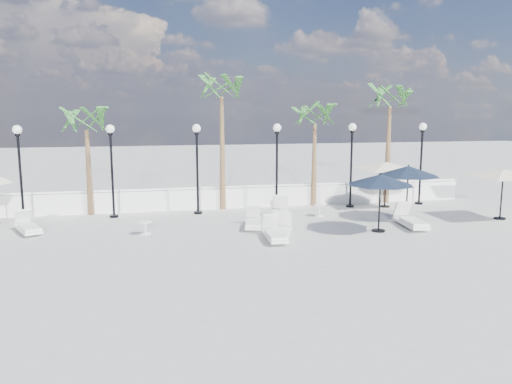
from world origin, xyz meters
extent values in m
plane|color=#999994|center=(0.00, 0.00, 0.00)|extent=(100.00, 100.00, 0.00)
cube|color=white|center=(0.00, 7.50, 0.45)|extent=(26.00, 0.30, 0.90)
cube|color=white|center=(0.00, 7.50, 0.97)|extent=(26.00, 0.12, 0.08)
cylinder|color=black|center=(-7.00, 6.50, 0.05)|extent=(0.36, 0.36, 0.10)
cylinder|color=black|center=(-7.00, 6.50, 1.75)|extent=(0.10, 0.10, 3.50)
cylinder|color=black|center=(-7.00, 6.50, 3.45)|extent=(0.18, 0.18, 0.10)
sphere|color=white|center=(-7.00, 6.50, 3.66)|extent=(0.36, 0.36, 0.36)
cylinder|color=black|center=(-3.50, 6.50, 0.05)|extent=(0.36, 0.36, 0.10)
cylinder|color=black|center=(-3.50, 6.50, 1.75)|extent=(0.10, 0.10, 3.50)
cylinder|color=black|center=(-3.50, 6.50, 3.45)|extent=(0.18, 0.18, 0.10)
sphere|color=white|center=(-3.50, 6.50, 3.66)|extent=(0.36, 0.36, 0.36)
cylinder|color=black|center=(0.00, 6.50, 0.05)|extent=(0.36, 0.36, 0.10)
cylinder|color=black|center=(0.00, 6.50, 1.75)|extent=(0.10, 0.10, 3.50)
cylinder|color=black|center=(0.00, 6.50, 3.45)|extent=(0.18, 0.18, 0.10)
sphere|color=white|center=(0.00, 6.50, 3.66)|extent=(0.36, 0.36, 0.36)
cylinder|color=black|center=(3.50, 6.50, 0.05)|extent=(0.36, 0.36, 0.10)
cylinder|color=black|center=(3.50, 6.50, 1.75)|extent=(0.10, 0.10, 3.50)
cylinder|color=black|center=(3.50, 6.50, 3.45)|extent=(0.18, 0.18, 0.10)
sphere|color=white|center=(3.50, 6.50, 3.66)|extent=(0.36, 0.36, 0.36)
cylinder|color=black|center=(7.00, 6.50, 0.05)|extent=(0.36, 0.36, 0.10)
cylinder|color=black|center=(7.00, 6.50, 1.75)|extent=(0.10, 0.10, 3.50)
cylinder|color=black|center=(7.00, 6.50, 3.45)|extent=(0.18, 0.18, 0.10)
sphere|color=white|center=(7.00, 6.50, 3.66)|extent=(0.36, 0.36, 0.36)
cylinder|color=black|center=(10.50, 6.50, 0.05)|extent=(0.36, 0.36, 0.10)
cylinder|color=black|center=(10.50, 6.50, 1.75)|extent=(0.10, 0.10, 3.50)
cylinder|color=black|center=(10.50, 6.50, 3.45)|extent=(0.18, 0.18, 0.10)
sphere|color=white|center=(10.50, 6.50, 3.66)|extent=(0.36, 0.36, 0.36)
cone|color=brown|center=(-4.50, 7.30, 1.80)|extent=(0.28, 0.28, 3.60)
cone|color=brown|center=(1.20, 7.30, 2.50)|extent=(0.28, 0.28, 5.00)
cone|color=brown|center=(5.50, 7.30, 1.90)|extent=(0.28, 0.28, 3.80)
cone|color=brown|center=(9.20, 7.30, 2.30)|extent=(0.28, 0.28, 4.60)
cube|color=silver|center=(-6.38, 4.37, 0.14)|extent=(1.29, 1.87, 0.10)
cube|color=silver|center=(-6.28, 4.15, 0.25)|extent=(1.01, 1.33, 0.10)
cube|color=silver|center=(-6.68, 5.03, 0.50)|extent=(0.68, 0.62, 0.56)
cube|color=silver|center=(2.41, 1.71, 0.15)|extent=(1.26, 1.94, 0.10)
cube|color=silver|center=(2.32, 1.48, 0.26)|extent=(1.00, 1.37, 0.10)
cube|color=silver|center=(2.69, 2.41, 0.52)|extent=(0.70, 0.62, 0.58)
cube|color=silver|center=(3.13, 4.59, 0.17)|extent=(1.30, 2.19, 0.11)
cube|color=silver|center=(3.04, 4.33, 0.29)|extent=(1.05, 1.53, 0.11)
cube|color=silver|center=(3.38, 5.39, 0.58)|extent=(0.77, 0.67, 0.65)
cube|color=silver|center=(2.12, 1.47, 0.15)|extent=(0.68, 1.84, 0.10)
cube|color=silver|center=(2.11, 1.22, 0.26)|extent=(0.62, 1.25, 0.10)
cube|color=silver|center=(2.14, 2.21, 0.51)|extent=(0.59, 0.45, 0.57)
cube|color=silver|center=(1.79, 3.47, 0.14)|extent=(0.95, 1.83, 0.09)
cube|color=silver|center=(1.74, 3.24, 0.25)|extent=(0.79, 1.27, 0.09)
cube|color=silver|center=(1.95, 4.16, 0.49)|extent=(0.62, 0.52, 0.55)
cube|color=silver|center=(7.68, 2.23, 0.16)|extent=(0.86, 2.05, 0.11)
cube|color=silver|center=(7.65, 1.97, 0.28)|extent=(0.75, 1.40, 0.11)
cube|color=silver|center=(7.75, 3.04, 0.56)|extent=(0.67, 0.53, 0.62)
cylinder|color=silver|center=(-2.21, 3.26, 0.01)|extent=(0.37, 0.37, 0.03)
cylinder|color=silver|center=(-2.21, 3.26, 0.22)|extent=(0.06, 0.06, 0.45)
cylinder|color=silver|center=(-2.21, 3.26, 0.46)|extent=(0.48, 0.48, 0.03)
cylinder|color=silver|center=(4.96, 4.88, 0.01)|extent=(0.37, 0.37, 0.03)
cylinder|color=silver|center=(4.96, 4.88, 0.22)|extent=(0.06, 0.06, 0.45)
cylinder|color=silver|center=(4.96, 4.88, 0.45)|extent=(0.48, 0.48, 0.03)
cylinder|color=black|center=(6.17, 1.87, 0.03)|extent=(0.48, 0.48, 0.05)
cylinder|color=black|center=(6.17, 1.87, 1.04)|extent=(0.06, 0.06, 2.08)
cone|color=black|center=(6.17, 1.87, 1.92)|extent=(2.42, 2.42, 0.39)
sphere|color=black|center=(6.17, 1.87, 2.14)|extent=(0.07, 0.07, 0.07)
cylinder|color=black|center=(8.24, 3.61, 0.03)|extent=(0.50, 0.50, 0.05)
cylinder|color=black|center=(8.24, 3.61, 1.07)|extent=(0.06, 0.06, 2.14)
cone|color=black|center=(8.24, 3.61, 1.98)|extent=(2.50, 2.50, 0.40)
sphere|color=black|center=(8.24, 3.61, 2.21)|extent=(0.07, 0.07, 0.07)
cylinder|color=black|center=(8.59, 6.20, 0.03)|extent=(0.46, 0.46, 0.05)
cylinder|color=black|center=(8.59, 6.20, 1.03)|extent=(0.06, 0.06, 2.05)
pyramid|color=beige|center=(8.59, 6.20, 2.08)|extent=(4.54, 4.54, 0.31)
cylinder|color=black|center=(12.00, 2.78, 0.03)|extent=(0.47, 0.47, 0.05)
cylinder|color=black|center=(12.00, 2.78, 1.02)|extent=(0.06, 0.06, 2.04)
pyramid|color=beige|center=(12.00, 2.78, 2.06)|extent=(4.42, 4.42, 0.32)
camera|label=1|loc=(-2.04, -14.65, 4.38)|focal=35.00mm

